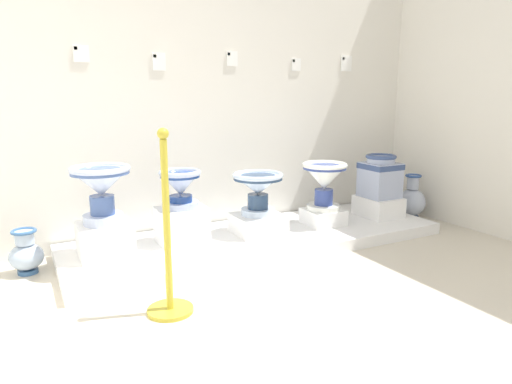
{
  "coord_description": "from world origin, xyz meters",
  "views": [
    {
      "loc": [
        0.21,
        -0.91,
        1.23
      ],
      "look_at": [
        1.91,
        2.3,
        0.45
      ],
      "focal_mm": 31.98,
      "sensor_mm": 36.0,
      "label": 1
    }
  ],
  "objects_px": {
    "plinth_block_pale_glazed": "(182,225)",
    "info_placard_third": "(232,58)",
    "decorative_vase_spare": "(26,254)",
    "plinth_block_squat_floral": "(105,239)",
    "antique_toilet_leftmost": "(258,186)",
    "antique_toilet_central_ornate": "(380,175)",
    "antique_toilet_rightmost": "(324,178)",
    "plinth_block_leftmost": "(258,224)",
    "antique_toilet_squat_floral": "(101,185)",
    "plinth_block_central_ornate": "(378,206)",
    "info_placard_second": "(159,61)",
    "decorative_vase_corner": "(412,201)",
    "info_placard_fourth": "(296,64)",
    "antique_toilet_pale_glazed": "(180,185)",
    "info_placard_first": "(81,53)",
    "info_placard_fifth": "(346,63)",
    "stanchion_post_near_left": "(168,261)",
    "plinth_block_rightmost": "(323,217)"
  },
  "relations": [
    {
      "from": "plinth_block_leftmost",
      "to": "decorative_vase_corner",
      "type": "relative_size",
      "value": 0.87
    },
    {
      "from": "info_placard_fourth",
      "to": "plinth_block_squat_floral",
      "type": "bearing_deg",
      "value": -166.38
    },
    {
      "from": "decorative_vase_spare",
      "to": "plinth_block_squat_floral",
      "type": "bearing_deg",
      "value": -17.18
    },
    {
      "from": "info_placard_third",
      "to": "antique_toilet_rightmost",
      "type": "bearing_deg",
      "value": -40.03
    },
    {
      "from": "antique_toilet_squat_floral",
      "to": "info_placard_fourth",
      "type": "xyz_separation_m",
      "value": [
        1.89,
        0.46,
        0.89
      ]
    },
    {
      "from": "decorative_vase_corner",
      "to": "plinth_block_squat_floral",
      "type": "bearing_deg",
      "value": 179.26
    },
    {
      "from": "antique_toilet_central_ornate",
      "to": "info_placard_third",
      "type": "height_order",
      "value": "info_placard_third"
    },
    {
      "from": "plinth_block_leftmost",
      "to": "decorative_vase_corner",
      "type": "xyz_separation_m",
      "value": [
        1.75,
        -0.01,
        0.01
      ]
    },
    {
      "from": "antique_toilet_leftmost",
      "to": "antique_toilet_rightmost",
      "type": "distance_m",
      "value": 0.64
    },
    {
      "from": "antique_toilet_central_ornate",
      "to": "stanchion_post_near_left",
      "type": "xyz_separation_m",
      "value": [
        -2.3,
        -0.79,
        -0.19
      ]
    },
    {
      "from": "plinth_block_pale_glazed",
      "to": "info_placard_second",
      "type": "bearing_deg",
      "value": 90.82
    },
    {
      "from": "antique_toilet_rightmost",
      "to": "plinth_block_pale_glazed",
      "type": "bearing_deg",
      "value": 174.71
    },
    {
      "from": "info_placard_fourth",
      "to": "decorative_vase_spare",
      "type": "bearing_deg",
      "value": -172.85
    },
    {
      "from": "antique_toilet_squat_floral",
      "to": "antique_toilet_pale_glazed",
      "type": "relative_size",
      "value": 1.28
    },
    {
      "from": "decorative_vase_corner",
      "to": "stanchion_post_near_left",
      "type": "xyz_separation_m",
      "value": [
        -2.78,
        -0.84,
        0.12
      ]
    },
    {
      "from": "plinth_block_leftmost",
      "to": "plinth_block_central_ornate",
      "type": "bearing_deg",
      "value": -2.71
    },
    {
      "from": "antique_toilet_squat_floral",
      "to": "plinth_block_central_ornate",
      "type": "height_order",
      "value": "antique_toilet_squat_floral"
    },
    {
      "from": "antique_toilet_squat_floral",
      "to": "plinth_block_central_ornate",
      "type": "bearing_deg",
      "value": -1.95
    },
    {
      "from": "antique_toilet_pale_glazed",
      "to": "info_placard_first",
      "type": "xyz_separation_m",
      "value": [
        -0.59,
        0.41,
        0.98
      ]
    },
    {
      "from": "info_placard_second",
      "to": "stanchion_post_near_left",
      "type": "height_order",
      "value": "info_placard_second"
    },
    {
      "from": "antique_toilet_central_ornate",
      "to": "decorative_vase_spare",
      "type": "relative_size",
      "value": 1.26
    },
    {
      "from": "antique_toilet_pale_glazed",
      "to": "info_placard_second",
      "type": "height_order",
      "value": "info_placard_second"
    },
    {
      "from": "antique_toilet_leftmost",
      "to": "plinth_block_central_ornate",
      "type": "relative_size",
      "value": 1.08
    },
    {
      "from": "antique_toilet_rightmost",
      "to": "info_placard_first",
      "type": "relative_size",
      "value": 3.35
    },
    {
      "from": "plinth_block_rightmost",
      "to": "decorative_vase_corner",
      "type": "bearing_deg",
      "value": 1.71
    },
    {
      "from": "plinth_block_leftmost",
      "to": "antique_toilet_leftmost",
      "type": "bearing_deg",
      "value": 180.0
    },
    {
      "from": "info_placard_second",
      "to": "decorative_vase_corner",
      "type": "xyz_separation_m",
      "value": [
        2.4,
        -0.5,
        -1.31
      ]
    },
    {
      "from": "antique_toilet_leftmost",
      "to": "antique_toilet_central_ornate",
      "type": "distance_m",
      "value": 1.27
    },
    {
      "from": "antique_toilet_rightmost",
      "to": "info_placard_fifth",
      "type": "bearing_deg",
      "value": 40.66
    },
    {
      "from": "antique_toilet_central_ornate",
      "to": "info_placard_first",
      "type": "bearing_deg",
      "value": 167.74
    },
    {
      "from": "antique_toilet_leftmost",
      "to": "info_placard_third",
      "type": "height_order",
      "value": "info_placard_third"
    },
    {
      "from": "antique_toilet_squat_floral",
      "to": "info_placard_fifth",
      "type": "distance_m",
      "value": 2.69
    },
    {
      "from": "plinth_block_leftmost",
      "to": "decorative_vase_corner",
      "type": "height_order",
      "value": "decorative_vase_corner"
    },
    {
      "from": "info_placard_first",
      "to": "info_placard_fourth",
      "type": "distance_m",
      "value": 1.9
    },
    {
      "from": "info_placard_third",
      "to": "info_placard_fourth",
      "type": "relative_size",
      "value": 1.09
    },
    {
      "from": "stanchion_post_near_left",
      "to": "info_placard_third",
      "type": "bearing_deg",
      "value": 52.33
    },
    {
      "from": "plinth_block_pale_glazed",
      "to": "antique_toilet_leftmost",
      "type": "height_order",
      "value": "antique_toilet_leftmost"
    },
    {
      "from": "plinth_block_leftmost",
      "to": "info_placard_second",
      "type": "xyz_separation_m",
      "value": [
        -0.64,
        0.48,
        1.32
      ]
    },
    {
      "from": "plinth_block_squat_floral",
      "to": "plinth_block_leftmost",
      "type": "relative_size",
      "value": 0.92
    },
    {
      "from": "plinth_block_pale_glazed",
      "to": "info_placard_third",
      "type": "bearing_deg",
      "value": 32.74
    },
    {
      "from": "info_placard_first",
      "to": "info_placard_third",
      "type": "xyz_separation_m",
      "value": [
        1.24,
        -0.0,
        0.01
      ]
    },
    {
      "from": "plinth_block_rightmost",
      "to": "plinth_block_pale_glazed",
      "type": "bearing_deg",
      "value": 174.71
    },
    {
      "from": "antique_toilet_leftmost",
      "to": "plinth_block_rightmost",
      "type": "bearing_deg",
      "value": -4.23
    },
    {
      "from": "decorative_vase_corner",
      "to": "plinth_block_pale_glazed",
      "type": "bearing_deg",
      "value": 177.98
    },
    {
      "from": "antique_toilet_rightmost",
      "to": "plinth_block_leftmost",
      "type": "bearing_deg",
      "value": 175.77
    },
    {
      "from": "antique_toilet_pale_glazed",
      "to": "info_placard_fourth",
      "type": "distance_m",
      "value": 1.67
    },
    {
      "from": "info_placard_fifth",
      "to": "decorative_vase_corner",
      "type": "xyz_separation_m",
      "value": [
        0.5,
        -0.5,
        -1.35
      ]
    },
    {
      "from": "antique_toilet_pale_glazed",
      "to": "info_placard_third",
      "type": "height_order",
      "value": "info_placard_third"
    },
    {
      "from": "antique_toilet_rightmost",
      "to": "info_placard_second",
      "type": "bearing_deg",
      "value": 157.47
    },
    {
      "from": "info_placard_third",
      "to": "info_placard_second",
      "type": "bearing_deg",
      "value": 180.0
    }
  ]
}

